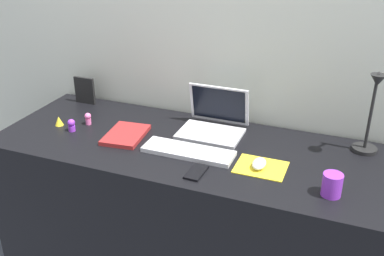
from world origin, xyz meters
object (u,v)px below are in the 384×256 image
(coffee_mug, at_px, (332,185))
(toy_figurine_yellow, at_px, (59,121))
(toy_figurine_purple, at_px, (71,125))
(laptop, at_px, (214,120))
(desk_lamp, at_px, (371,116))
(toy_figurine_pink, at_px, (88,118))
(mouse, at_px, (259,164))
(cell_phone, at_px, (196,172))
(notebook_pad, at_px, (126,135))
(picture_frame, at_px, (85,90))
(keyboard, at_px, (188,151))

(coffee_mug, xyz_separation_m, toy_figurine_yellow, (-1.34, 0.14, -0.02))
(toy_figurine_purple, bearing_deg, laptop, 22.06)
(desk_lamp, xyz_separation_m, toy_figurine_yellow, (-1.44, -0.25, -0.16))
(toy_figurine_purple, distance_m, toy_figurine_pink, 0.10)
(coffee_mug, height_order, toy_figurine_yellow, coffee_mug)
(desk_lamp, height_order, toy_figurine_yellow, desk_lamp)
(mouse, xyz_separation_m, toy_figurine_purple, (-0.94, 0.01, 0.01))
(cell_phone, bearing_deg, toy_figurine_yellow, 169.48)
(mouse, bearing_deg, coffee_mug, -17.85)
(toy_figurine_purple, bearing_deg, notebook_pad, 8.34)
(cell_phone, relative_size, picture_frame, 0.85)
(desk_lamp, height_order, toy_figurine_purple, desk_lamp)
(picture_frame, xyz_separation_m, toy_figurine_purple, (0.14, -0.33, -0.04))
(picture_frame, height_order, coffee_mug, picture_frame)
(keyboard, bearing_deg, cell_phone, -57.14)
(keyboard, xyz_separation_m, toy_figurine_pink, (-0.58, 0.10, 0.02))
(toy_figurine_purple, bearing_deg, toy_figurine_pink, 71.65)
(keyboard, relative_size, coffee_mug, 4.50)
(toy_figurine_purple, bearing_deg, cell_phone, -11.84)
(cell_phone, distance_m, coffee_mug, 0.53)
(mouse, height_order, desk_lamp, desk_lamp)
(keyboard, height_order, toy_figurine_purple, toy_figurine_purple)
(mouse, xyz_separation_m, picture_frame, (-1.08, 0.35, 0.05))
(notebook_pad, distance_m, coffee_mug, 0.98)
(notebook_pad, relative_size, toy_figurine_pink, 3.94)
(laptop, height_order, keyboard, laptop)
(coffee_mug, xyz_separation_m, toy_figurine_pink, (-1.21, 0.21, -0.01))
(mouse, distance_m, picture_frame, 1.13)
(laptop, relative_size, mouse, 3.12)
(toy_figurine_purple, bearing_deg, coffee_mug, -5.11)
(laptop, relative_size, toy_figurine_purple, 4.83)
(laptop, distance_m, mouse, 0.40)
(toy_figurine_pink, bearing_deg, toy_figurine_yellow, -154.13)
(notebook_pad, relative_size, toy_figurine_purple, 3.87)
(desk_lamp, bearing_deg, toy_figurine_pink, -172.10)
(toy_figurine_yellow, bearing_deg, laptop, 17.11)
(notebook_pad, distance_m, picture_frame, 0.51)
(picture_frame, bearing_deg, toy_figurine_pink, -54.00)
(mouse, xyz_separation_m, notebook_pad, (-0.66, 0.05, -0.01))
(keyboard, xyz_separation_m, desk_lamp, (0.73, 0.28, 0.17))
(desk_lamp, bearing_deg, picture_frame, 177.88)
(picture_frame, bearing_deg, toy_figurine_yellow, -82.16)
(cell_phone, xyz_separation_m, toy_figurine_yellow, (-0.81, 0.18, 0.02))
(desk_lamp, distance_m, toy_figurine_yellow, 1.47)
(laptop, xyz_separation_m, mouse, (0.29, -0.28, -0.03))
(keyboard, xyz_separation_m, mouse, (0.32, -0.01, 0.01))
(mouse, xyz_separation_m, toy_figurine_pink, (-0.91, 0.11, 0.01))
(keyboard, height_order, notebook_pad, same)
(laptop, bearing_deg, cell_phone, -81.07)
(mouse, height_order, picture_frame, picture_frame)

